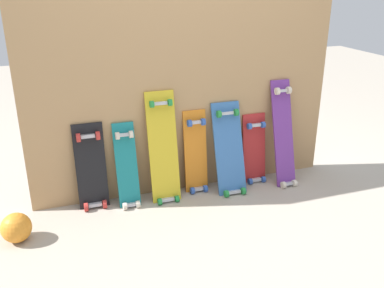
{
  "coord_description": "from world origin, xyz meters",
  "views": [
    {
      "loc": [
        -0.99,
        -2.94,
        1.64
      ],
      "look_at": [
        0.0,
        -0.07,
        0.43
      ],
      "focal_mm": 39.73,
      "sensor_mm": 36.0,
      "label": 1
    }
  ],
  "objects_px": {
    "skateboard_yellow": "(164,152)",
    "skateboard_purple": "(284,138)",
    "skateboard_red": "(255,152)",
    "rubber_ball": "(16,228)",
    "skateboard_black": "(91,171)",
    "skateboard_orange": "(196,156)",
    "skateboard_teal": "(127,170)",
    "skateboard_blue": "(229,153)"
  },
  "relations": [
    {
      "from": "skateboard_black",
      "to": "skateboard_purple",
      "type": "xyz_separation_m",
      "value": [
        1.56,
        -0.09,
        0.1
      ]
    },
    {
      "from": "skateboard_yellow",
      "to": "rubber_ball",
      "type": "relative_size",
      "value": 4.6
    },
    {
      "from": "skateboard_black",
      "to": "skateboard_teal",
      "type": "relative_size",
      "value": 1.02
    },
    {
      "from": "skateboard_orange",
      "to": "skateboard_red",
      "type": "height_order",
      "value": "skateboard_orange"
    },
    {
      "from": "skateboard_teal",
      "to": "skateboard_purple",
      "type": "relative_size",
      "value": 0.76
    },
    {
      "from": "skateboard_yellow",
      "to": "rubber_ball",
      "type": "bearing_deg",
      "value": -166.21
    },
    {
      "from": "skateboard_orange",
      "to": "skateboard_yellow",
      "type": "bearing_deg",
      "value": -171.34
    },
    {
      "from": "skateboard_teal",
      "to": "rubber_ball",
      "type": "distance_m",
      "value": 0.86
    },
    {
      "from": "skateboard_teal",
      "to": "skateboard_orange",
      "type": "distance_m",
      "value": 0.57
    },
    {
      "from": "skateboard_orange",
      "to": "skateboard_blue",
      "type": "height_order",
      "value": "skateboard_blue"
    },
    {
      "from": "skateboard_blue",
      "to": "skateboard_red",
      "type": "distance_m",
      "value": 0.28
    },
    {
      "from": "skateboard_yellow",
      "to": "skateboard_red",
      "type": "relative_size",
      "value": 1.41
    },
    {
      "from": "skateboard_purple",
      "to": "skateboard_red",
      "type": "bearing_deg",
      "value": 158.87
    },
    {
      "from": "skateboard_red",
      "to": "rubber_ball",
      "type": "bearing_deg",
      "value": -170.69
    },
    {
      "from": "skateboard_teal",
      "to": "skateboard_purple",
      "type": "height_order",
      "value": "skateboard_purple"
    },
    {
      "from": "skateboard_teal",
      "to": "skateboard_blue",
      "type": "distance_m",
      "value": 0.82
    },
    {
      "from": "skateboard_teal",
      "to": "rubber_ball",
      "type": "xyz_separation_m",
      "value": [
        -0.79,
        -0.27,
        -0.18
      ]
    },
    {
      "from": "skateboard_yellow",
      "to": "skateboard_purple",
      "type": "xyz_separation_m",
      "value": [
        1.02,
        -0.04,
        0.01
      ]
    },
    {
      "from": "skateboard_black",
      "to": "skateboard_yellow",
      "type": "height_order",
      "value": "skateboard_yellow"
    },
    {
      "from": "skateboard_orange",
      "to": "skateboard_purple",
      "type": "distance_m",
      "value": 0.75
    },
    {
      "from": "skateboard_black",
      "to": "skateboard_orange",
      "type": "distance_m",
      "value": 0.82
    },
    {
      "from": "skateboard_yellow",
      "to": "skateboard_blue",
      "type": "xyz_separation_m",
      "value": [
        0.54,
        -0.03,
        -0.07
      ]
    },
    {
      "from": "rubber_ball",
      "to": "skateboard_red",
      "type": "bearing_deg",
      "value": 9.31
    },
    {
      "from": "skateboard_purple",
      "to": "rubber_ball",
      "type": "height_order",
      "value": "skateboard_purple"
    },
    {
      "from": "skateboard_black",
      "to": "skateboard_purple",
      "type": "bearing_deg",
      "value": -3.13
    },
    {
      "from": "skateboard_yellow",
      "to": "skateboard_red",
      "type": "xyz_separation_m",
      "value": [
        0.8,
        0.04,
        -0.13
      ]
    },
    {
      "from": "skateboard_yellow",
      "to": "skateboard_blue",
      "type": "bearing_deg",
      "value": -3.64
    },
    {
      "from": "skateboard_orange",
      "to": "skateboard_blue",
      "type": "relative_size",
      "value": 0.94
    },
    {
      "from": "skateboard_orange",
      "to": "skateboard_red",
      "type": "xyz_separation_m",
      "value": [
        0.52,
        0.0,
        -0.04
      ]
    },
    {
      "from": "skateboard_black",
      "to": "skateboard_red",
      "type": "relative_size",
      "value": 1.09
    },
    {
      "from": "skateboard_black",
      "to": "skateboard_yellow",
      "type": "xyz_separation_m",
      "value": [
        0.54,
        -0.04,
        0.09
      ]
    },
    {
      "from": "skateboard_blue",
      "to": "rubber_ball",
      "type": "height_order",
      "value": "skateboard_blue"
    },
    {
      "from": "skateboard_orange",
      "to": "skateboard_red",
      "type": "relative_size",
      "value": 1.12
    },
    {
      "from": "skateboard_black",
      "to": "skateboard_orange",
      "type": "relative_size",
      "value": 0.97
    },
    {
      "from": "skateboard_yellow",
      "to": "rubber_ball",
      "type": "distance_m",
      "value": 1.15
    },
    {
      "from": "rubber_ball",
      "to": "skateboard_black",
      "type": "bearing_deg",
      "value": 29.98
    },
    {
      "from": "rubber_ball",
      "to": "skateboard_yellow",
      "type": "bearing_deg",
      "value": 13.79
    },
    {
      "from": "skateboard_orange",
      "to": "skateboard_purple",
      "type": "bearing_deg",
      "value": -6.43
    },
    {
      "from": "skateboard_blue",
      "to": "skateboard_red",
      "type": "relative_size",
      "value": 1.2
    },
    {
      "from": "skateboard_orange",
      "to": "skateboard_red",
      "type": "distance_m",
      "value": 0.52
    },
    {
      "from": "skateboard_black",
      "to": "rubber_ball",
      "type": "distance_m",
      "value": 0.65
    },
    {
      "from": "skateboard_black",
      "to": "rubber_ball",
      "type": "bearing_deg",
      "value": -150.02
    }
  ]
}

